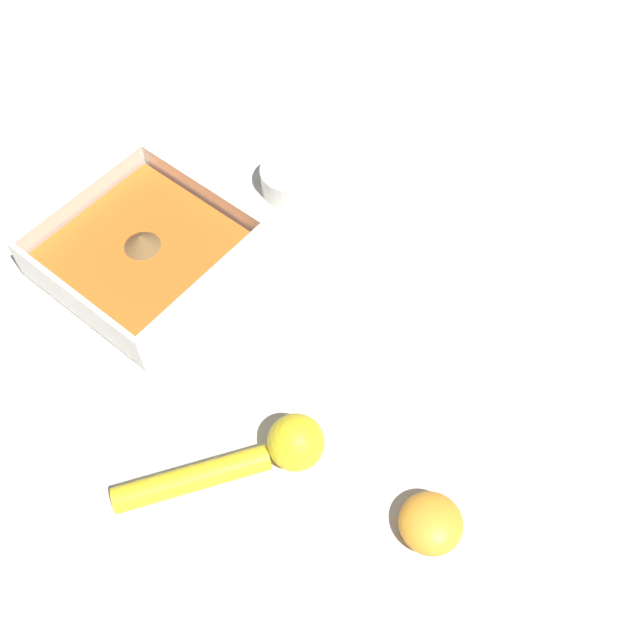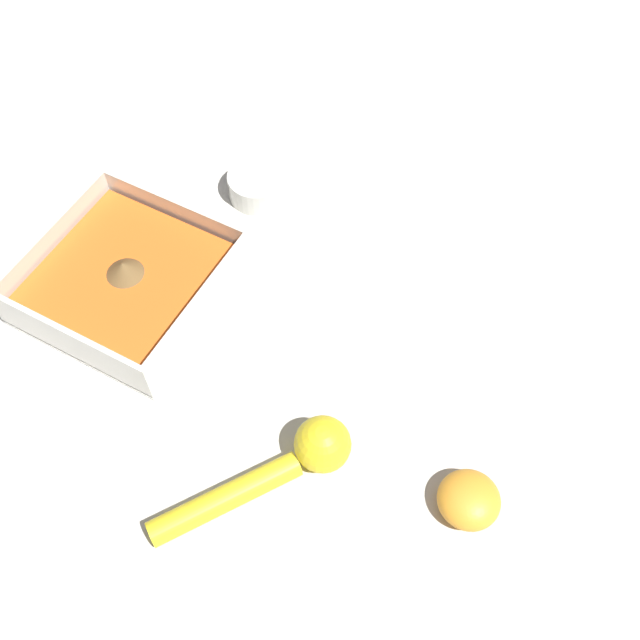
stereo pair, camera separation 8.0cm
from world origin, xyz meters
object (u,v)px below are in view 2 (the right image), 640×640
(lemon_squeezer, at_px, (289,463))
(lemon_half, at_px, (469,500))
(spice_bowl, at_px, (258,186))
(square_dish, at_px, (129,282))

(lemon_squeezer, bearing_deg, lemon_half, -39.11)
(spice_bowl, distance_m, lemon_squeezer, 0.37)
(spice_bowl, height_order, lemon_squeezer, lemon_squeezer)
(square_dish, bearing_deg, lemon_squeezer, -111.11)
(square_dish, xyz_separation_m, lemon_squeezer, (-0.10, -0.26, 0.00))
(spice_bowl, relative_size, lemon_squeezer, 0.40)
(lemon_squeezer, bearing_deg, spice_bowl, 69.46)
(spice_bowl, xyz_separation_m, lemon_squeezer, (-0.30, -0.21, 0.01))
(square_dish, distance_m, lemon_squeezer, 0.28)
(square_dish, height_order, spice_bowl, square_dish)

